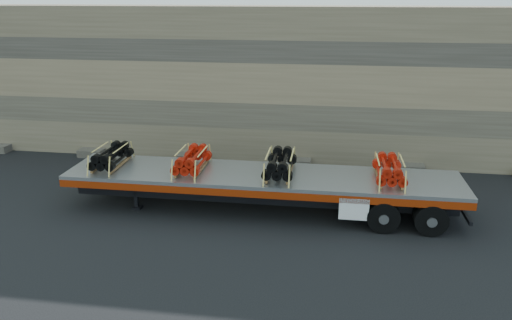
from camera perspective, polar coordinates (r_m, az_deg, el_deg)
The scene contains 7 objects.
ground at distance 18.80m, azimuth -2.44°, elevation -5.12°, with size 120.00×120.00×0.00m, color black.
rock_wall at distance 23.97m, azimuth 0.45°, elevation 8.83°, with size 44.00×3.00×7.00m, color #7A6B54.
trailer at distance 18.10m, azimuth 0.62°, elevation -3.64°, with size 14.07×2.71×1.41m, color #ABAEB3, non-canonical shape.
bundle_front at distance 19.29m, azimuth -16.21°, elevation 0.33°, with size 0.98×1.96×0.69m, color black, non-canonical shape.
bundle_midfront at distance 18.23m, azimuth -7.33°, elevation -0.08°, with size 1.01×2.01×0.71m, color #B31909, non-canonical shape.
bundle_midrear at distance 17.65m, azimuth 2.75°, elevation -0.53°, with size 1.04×2.09×0.74m, color black, non-canonical shape.
bundle_rear at distance 17.71m, azimuth 14.98°, elevation -1.15°, with size 0.99×1.99×0.71m, color #B31909, non-canonical shape.
Camera 1 is at (3.39, -16.89, 7.52)m, focal length 35.00 mm.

